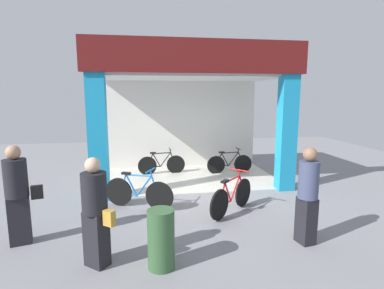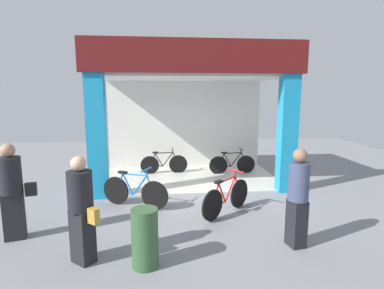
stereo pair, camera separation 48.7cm
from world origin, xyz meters
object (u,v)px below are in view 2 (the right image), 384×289
Objects in this scene: pedestrian_2 at (81,208)px; pedestrian_0 at (298,197)px; bicycle_inside_1 at (164,164)px; pedestrian_1 at (12,190)px; bicycle_parked_0 at (135,191)px; bicycle_parked_1 at (226,197)px; bicycle_inside_0 at (232,164)px; trash_bin at (145,238)px.

pedestrian_0 is at bearing 2.52° from pedestrian_2.
pedestrian_1 is (-2.66, -4.19, 0.56)m from bicycle_inside_1.
bicycle_parked_1 is at bearing -17.25° from bicycle_parked_0.
bicycle_parked_0 is 2.39m from pedestrian_2.
bicycle_parked_1 is (1.97, -0.61, -0.00)m from bicycle_parked_0.
pedestrian_0 is (-0.03, -4.71, 0.53)m from bicycle_inside_0.
bicycle_parked_1 reaches higher than bicycle_inside_0.
bicycle_parked_0 is at bearing 34.55° from pedestrian_1.
bicycle_parked_1 is at bearing -105.38° from bicycle_inside_0.
bicycle_inside_0 is at bearing 54.76° from pedestrian_2.
bicycle_parked_1 is at bearing 119.55° from pedestrian_0.
bicycle_inside_1 is at bearing 57.60° from pedestrian_1.
pedestrian_0 is 0.98× the size of pedestrian_1.
bicycle_parked_1 is at bearing 49.08° from trash_bin.
pedestrian_0 reaches higher than bicycle_parked_0.
bicycle_inside_0 is 4.74m from pedestrian_0.
pedestrian_0 is at bearing -9.10° from pedestrian_1.
pedestrian_0 reaches higher than bicycle_parked_1.
bicycle_inside_1 is 0.91× the size of pedestrian_2.
bicycle_parked_0 is 2.51m from trash_bin.
bicycle_inside_1 is 1.00× the size of bicycle_parked_0.
pedestrian_2 is (1.37, -0.92, -0.04)m from pedestrian_1.
bicycle_inside_0 is 5.98m from pedestrian_2.
pedestrian_0 is 1.87× the size of trash_bin.
pedestrian_2 reaches higher than bicycle_inside_1.
bicycle_inside_0 is at bearing 89.65° from pedestrian_0.
trash_bin is at bearing -82.18° from bicycle_parked_0.
bicycle_parked_0 is 2.06m from bicycle_parked_1.
pedestrian_2 reaches higher than bicycle_parked_1.
pedestrian_2 is at bearing -104.54° from bicycle_parked_0.
trash_bin is (-0.36, -5.32, 0.12)m from bicycle_inside_1.
bicycle_inside_0 is 3.85m from bicycle_parked_0.
trash_bin is (0.93, -0.22, -0.41)m from pedestrian_2.
bicycle_inside_1 is 5.42m from pedestrian_0.
bicycle_parked_0 is at bearing 143.12° from pedestrian_0.
trash_bin is at bearing -116.25° from bicycle_inside_0.
pedestrian_0 is at bearing -36.88° from bicycle_parked_0.
trash_bin reaches higher than bicycle_inside_0.
pedestrian_2 is at bearing -125.24° from bicycle_inside_0.
bicycle_parked_0 is 0.89× the size of pedestrian_0.
bicycle_parked_0 is 1.22× the size of bicycle_parked_1.
bicycle_inside_1 is at bearing 110.15° from bicycle_parked_1.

